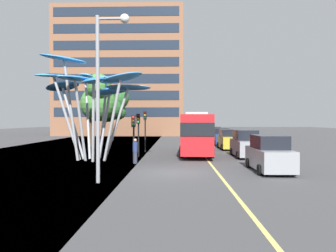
# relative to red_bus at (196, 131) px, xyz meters

# --- Properties ---
(ground) EXTENTS (120.00, 240.00, 0.10)m
(ground) POSITION_rel_red_bus_xyz_m (-2.58, -9.57, -2.04)
(ground) COLOR #424244
(red_bus) EXTENTS (3.08, 10.31, 3.65)m
(red_bus) POSITION_rel_red_bus_xyz_m (0.00, 0.00, 0.00)
(red_bus) COLOR red
(red_bus) RESTS_ON ground
(leaf_sculpture) EXTENTS (8.92, 7.49, 7.77)m
(leaf_sculpture) POSITION_rel_red_bus_xyz_m (-8.14, -3.88, 3.56)
(leaf_sculpture) COLOR #9EA0A5
(leaf_sculpture) RESTS_ON ground
(traffic_light_kerb_near) EXTENTS (0.28, 0.42, 3.30)m
(traffic_light_kerb_near) POSITION_rel_red_bus_xyz_m (-4.73, -5.87, 0.41)
(traffic_light_kerb_near) COLOR black
(traffic_light_kerb_near) RESTS_ON ground
(traffic_light_kerb_far) EXTENTS (0.28, 0.42, 3.49)m
(traffic_light_kerb_far) POSITION_rel_red_bus_xyz_m (-4.84, -2.32, 0.54)
(traffic_light_kerb_far) COLOR black
(traffic_light_kerb_far) RESTS_ON ground
(traffic_light_island_mid) EXTENTS (0.28, 0.42, 3.83)m
(traffic_light_island_mid) POSITION_rel_red_bus_xyz_m (-4.68, 1.55, 0.77)
(traffic_light_island_mid) COLOR black
(traffic_light_island_mid) RESTS_ON ground
(car_parked_near) EXTENTS (2.00, 4.29, 2.10)m
(car_parked_near) POSITION_rel_red_bus_xyz_m (3.60, -9.05, -1.01)
(car_parked_near) COLOR gray
(car_parked_near) RESTS_ON ground
(car_parked_mid) EXTENTS (1.94, 4.24, 2.19)m
(car_parked_mid) POSITION_rel_red_bus_xyz_m (3.79, -2.09, -0.98)
(car_parked_mid) COLOR gray
(car_parked_mid) RESTS_ON ground
(car_parked_far) EXTENTS (1.92, 4.44, 2.05)m
(car_parked_far) POSITION_rel_red_bus_xyz_m (3.58, 4.70, -1.03)
(car_parked_far) COLOR gold
(car_parked_far) RESTS_ON ground
(car_side_street) EXTENTS (2.03, 4.38, 2.03)m
(car_side_street) POSITION_rel_red_bus_xyz_m (3.70, 10.66, -1.04)
(car_side_street) COLOR navy
(car_side_street) RESTS_ON ground
(car_far_side) EXTENTS (2.10, 4.40, 2.02)m
(car_far_side) POSITION_rel_red_bus_xyz_m (3.77, 18.13, -1.04)
(car_far_side) COLOR black
(car_far_side) RESTS_ON ground
(street_lamp) EXTENTS (1.60, 0.44, 7.96)m
(street_lamp) POSITION_rel_red_bus_xyz_m (-5.17, -12.53, 3.05)
(street_lamp) COLOR gray
(street_lamp) RESTS_ON ground
(tree_pavement_near) EXTENTS (3.67, 5.23, 7.62)m
(tree_pavement_near) POSITION_rel_red_bus_xyz_m (-9.83, 4.80, 3.30)
(tree_pavement_near) COLOR brown
(tree_pavement_near) RESTS_ON ground
(tree_pavement_far) EXTENTS (5.17, 4.71, 8.04)m
(tree_pavement_far) POSITION_rel_red_bus_xyz_m (-11.29, 17.72, 3.04)
(tree_pavement_far) COLOR brown
(tree_pavement_far) RESTS_ON ground
(pedestrian) EXTENTS (0.34, 0.34, 1.72)m
(pedestrian) POSITION_rel_red_bus_xyz_m (-4.60, -6.04, -1.13)
(pedestrian) COLOR #2D3342
(pedestrian) RESTS_ON ground
(backdrop_building) EXTENTS (24.92, 12.92, 24.80)m
(backdrop_building) POSITION_rel_red_bus_xyz_m (-12.89, 36.19, 10.41)
(backdrop_building) COLOR brown
(backdrop_building) RESTS_ON ground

